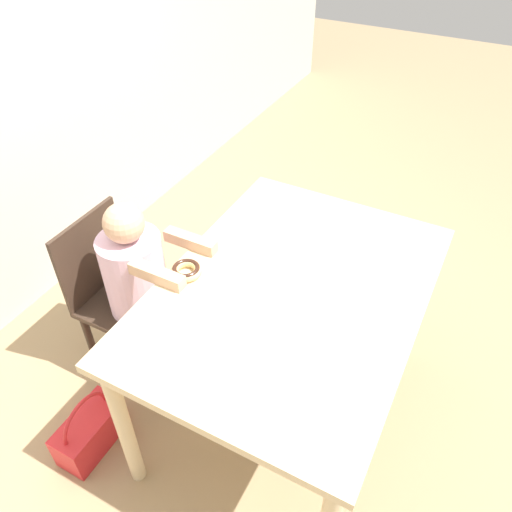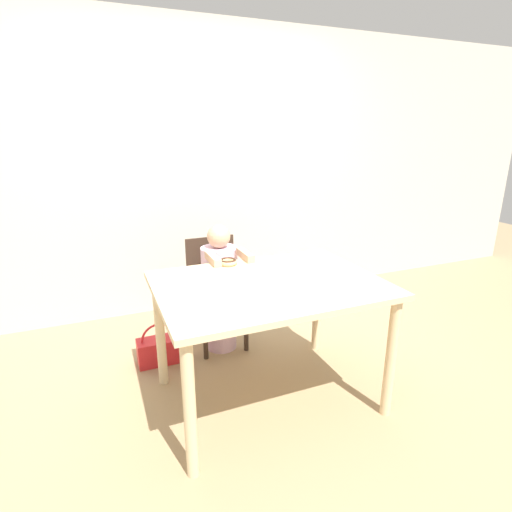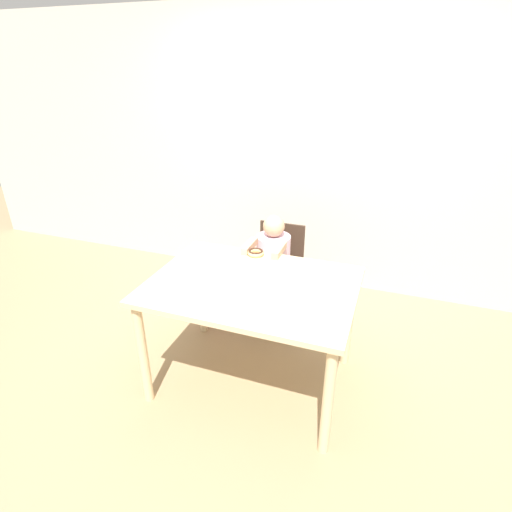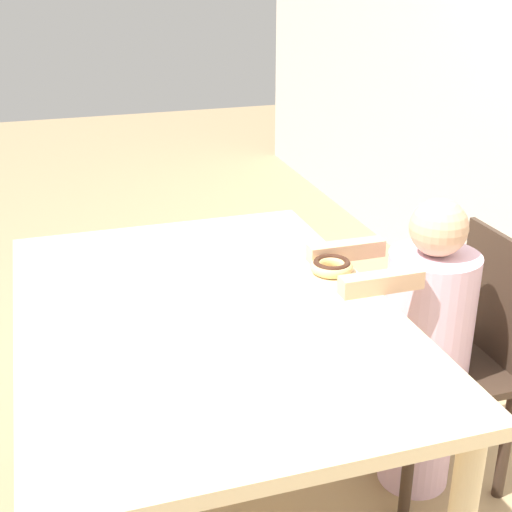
# 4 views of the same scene
# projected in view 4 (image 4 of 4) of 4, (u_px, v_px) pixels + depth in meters

# --- Properties ---
(dining_table) EXTENTS (1.28, 0.92, 0.77)m
(dining_table) POSITION_uv_depth(u_px,v_px,m) (207.00, 343.00, 1.82)
(dining_table) COLOR beige
(dining_table) RESTS_ON ground_plane
(chair) EXTENTS (0.38, 0.40, 0.82)m
(chair) POSITION_uv_depth(u_px,v_px,m) (455.00, 361.00, 2.22)
(chair) COLOR #38281E
(chair) RESTS_ON ground_plane
(child_figure) EXTENTS (0.28, 0.48, 0.97)m
(child_figure) POSITION_uv_depth(u_px,v_px,m) (424.00, 352.00, 2.16)
(child_figure) COLOR silver
(child_figure) RESTS_ON ground_plane
(donut) EXTENTS (0.12, 0.12, 0.04)m
(donut) POSITION_uv_depth(u_px,v_px,m) (332.00, 266.00, 1.99)
(donut) COLOR #DBB270
(donut) RESTS_ON dining_table
(napkin) EXTENTS (0.29, 0.29, 0.00)m
(napkin) POSITION_uv_depth(u_px,v_px,m) (258.00, 276.00, 1.97)
(napkin) COLOR white
(napkin) RESTS_ON dining_table
(handbag) EXTENTS (0.31, 0.15, 0.31)m
(handbag) POSITION_uv_depth(u_px,v_px,m) (344.00, 377.00, 2.72)
(handbag) COLOR red
(handbag) RESTS_ON ground_plane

